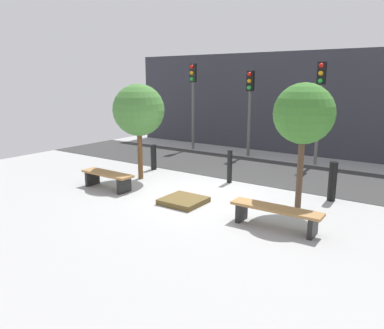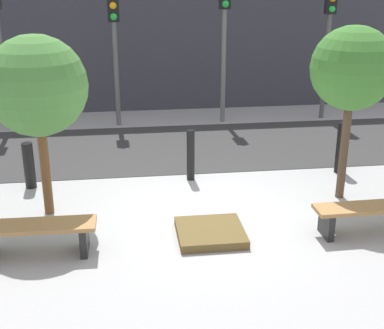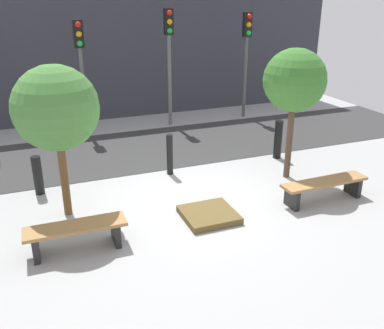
% 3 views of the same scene
% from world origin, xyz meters
% --- Properties ---
extents(ground_plane, '(18.00, 18.00, 0.00)m').
position_xyz_m(ground_plane, '(0.00, 0.00, 0.00)').
color(ground_plane, '#A0A0A0').
extents(road_strip, '(18.00, 3.44, 0.01)m').
position_xyz_m(road_strip, '(0.00, 3.53, 0.01)').
color(road_strip, '#333333').
rests_on(road_strip, ground).
extents(building_facade, '(16.20, 0.50, 4.17)m').
position_xyz_m(building_facade, '(0.00, 7.23, 2.09)').
color(building_facade, '#33333D').
rests_on(building_facade, ground).
extents(bench_left, '(1.70, 0.50, 0.48)m').
position_xyz_m(bench_left, '(-2.54, -1.00, 0.34)').
color(bench_left, black).
rests_on(bench_left, ground).
extents(bench_right, '(1.94, 0.46, 0.47)m').
position_xyz_m(bench_right, '(2.54, -1.00, 0.34)').
color(bench_right, black).
rests_on(bench_right, ground).
extents(planter_bed, '(1.01, 0.98, 0.13)m').
position_xyz_m(planter_bed, '(0.00, -0.80, 0.07)').
color(planter_bed, brown).
rests_on(planter_bed, ground).
extents(tree_behind_left_bench, '(1.58, 1.58, 2.94)m').
position_xyz_m(tree_behind_left_bench, '(-2.54, 0.39, 2.14)').
color(tree_behind_left_bench, brown).
rests_on(tree_behind_left_bench, ground).
extents(tree_behind_right_bench, '(1.40, 1.40, 3.01)m').
position_xyz_m(tree_behind_right_bench, '(2.54, 0.39, 2.29)').
color(tree_behind_right_bench, '#4F3B2A').
rests_on(tree_behind_right_bench, ground).
extents(bollard_far_left, '(0.20, 0.20, 0.87)m').
position_xyz_m(bollard_far_left, '(-3.01, 1.56, 0.43)').
color(bollard_far_left, black).
rests_on(bollard_far_left, ground).
extents(bollard_left, '(0.15, 0.15, 1.00)m').
position_xyz_m(bollard_left, '(0.00, 1.56, 0.50)').
color(bollard_left, black).
rests_on(bollard_left, ground).
extents(bollard_center, '(0.21, 0.21, 1.02)m').
position_xyz_m(bollard_center, '(3.01, 1.56, 0.51)').
color(bollard_center, black).
rests_on(bollard_center, ground).
extents(traffic_light_west, '(0.28, 0.27, 3.71)m').
position_xyz_m(traffic_light_west, '(-4.10, 5.54, 2.56)').
color(traffic_light_west, '#575757').
rests_on(traffic_light_west, ground).
extents(traffic_light_mid_west, '(0.28, 0.27, 3.39)m').
position_xyz_m(traffic_light_mid_west, '(-1.37, 5.54, 2.35)').
color(traffic_light_mid_west, '#565656').
rests_on(traffic_light_mid_west, ground).
extents(traffic_light_mid_east, '(0.28, 0.27, 3.66)m').
position_xyz_m(traffic_light_mid_east, '(1.37, 5.54, 2.53)').
color(traffic_light_mid_east, '#616161').
rests_on(traffic_light_mid_east, ground).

